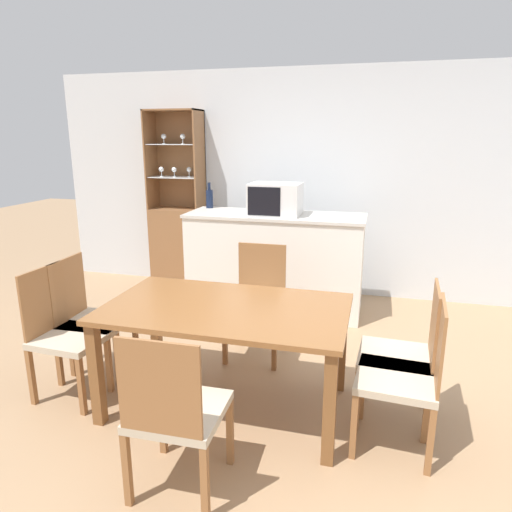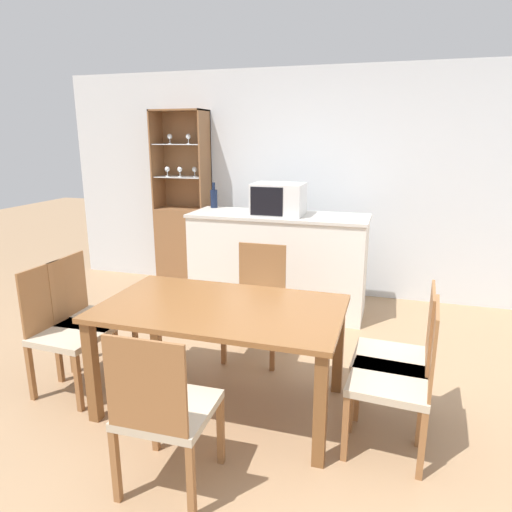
{
  "view_description": "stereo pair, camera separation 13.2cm",
  "coord_description": "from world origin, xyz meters",
  "px_view_note": "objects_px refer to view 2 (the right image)",
  "views": [
    {
      "loc": [
        0.47,
        -2.64,
        1.81
      ],
      "look_at": [
        -0.48,
        0.96,
        0.83
      ],
      "focal_mm": 32.0,
      "sensor_mm": 36.0,
      "label": 1
    },
    {
      "loc": [
        0.6,
        -2.6,
        1.81
      ],
      "look_at": [
        -0.48,
        0.96,
        0.83
      ],
      "focal_mm": 32.0,
      "sensor_mm": 36.0,
      "label": 2
    }
  ],
  "objects_px": {
    "dining_chair_side_left_near": "(66,331)",
    "dining_table": "(221,319)",
    "dining_chair_side_right_near": "(399,379)",
    "dining_chair_side_right_far": "(399,357)",
    "microwave": "(278,199)",
    "wine_bottle": "(214,198)",
    "dining_chair_head_far": "(257,302)",
    "dining_chair_head_near": "(164,410)",
    "dining_chair_side_left_far": "(90,316)",
    "display_cabinet": "(184,233)"
  },
  "relations": [
    {
      "from": "dining_chair_side_left_near",
      "to": "dining_table",
      "type": "bearing_deg",
      "value": 99.92
    },
    {
      "from": "dining_chair_head_near",
      "to": "microwave",
      "type": "distance_m",
      "value": 2.75
    },
    {
      "from": "dining_chair_side_left_near",
      "to": "wine_bottle",
      "type": "xyz_separation_m",
      "value": [
        0.26,
        2.23,
        0.68
      ]
    },
    {
      "from": "dining_chair_side_left_far",
      "to": "microwave",
      "type": "xyz_separation_m",
      "value": [
        1.06,
        1.7,
        0.73
      ]
    },
    {
      "from": "dining_chair_head_far",
      "to": "dining_chair_head_near",
      "type": "xyz_separation_m",
      "value": [
        0.0,
        -1.63,
        0.0
      ]
    },
    {
      "from": "dining_table",
      "to": "wine_bottle",
      "type": "distance_m",
      "value": 2.33
    },
    {
      "from": "dining_chair_side_right_far",
      "to": "microwave",
      "type": "height_order",
      "value": "microwave"
    },
    {
      "from": "display_cabinet",
      "to": "dining_chair_side_left_near",
      "type": "xyz_separation_m",
      "value": [
        0.28,
        -2.55,
        -0.18
      ]
    },
    {
      "from": "dining_chair_side_right_near",
      "to": "dining_chair_side_right_far",
      "type": "relative_size",
      "value": 1.0
    },
    {
      "from": "microwave",
      "to": "wine_bottle",
      "type": "distance_m",
      "value": 0.85
    },
    {
      "from": "dining_chair_side_left_far",
      "to": "dining_chair_side_right_near",
      "type": "distance_m",
      "value": 2.3
    },
    {
      "from": "dining_table",
      "to": "wine_bottle",
      "type": "xyz_separation_m",
      "value": [
        -0.88,
        2.09,
        0.51
      ]
    },
    {
      "from": "dining_table",
      "to": "wine_bottle",
      "type": "relative_size",
      "value": 5.66
    },
    {
      "from": "dining_chair_side_left_far",
      "to": "dining_chair_side_right_near",
      "type": "bearing_deg",
      "value": 80.96
    },
    {
      "from": "wine_bottle",
      "to": "dining_chair_head_near",
      "type": "bearing_deg",
      "value": -73.06
    },
    {
      "from": "dining_chair_head_near",
      "to": "dining_chair_head_far",
      "type": "bearing_deg",
      "value": 88.96
    },
    {
      "from": "dining_table",
      "to": "dining_chair_head_far",
      "type": "xyz_separation_m",
      "value": [
        -0.0,
        0.81,
        -0.17
      ]
    },
    {
      "from": "microwave",
      "to": "dining_chair_side_left_far",
      "type": "bearing_deg",
      "value": -122.1
    },
    {
      "from": "dining_chair_side_right_near",
      "to": "wine_bottle",
      "type": "bearing_deg",
      "value": 46.48
    },
    {
      "from": "dining_chair_side_left_far",
      "to": "dining_chair_side_right_far",
      "type": "relative_size",
      "value": 1.0
    },
    {
      "from": "dining_chair_side_right_near",
      "to": "wine_bottle",
      "type": "xyz_separation_m",
      "value": [
        -2.03,
        2.24,
        0.68
      ]
    },
    {
      "from": "display_cabinet",
      "to": "dining_chair_side_right_near",
      "type": "height_order",
      "value": "display_cabinet"
    },
    {
      "from": "dining_chair_head_near",
      "to": "wine_bottle",
      "type": "distance_m",
      "value": 3.11
    },
    {
      "from": "dining_chair_head_near",
      "to": "display_cabinet",
      "type": "bearing_deg",
      "value": 112.72
    },
    {
      "from": "dining_chair_side_left_near",
      "to": "dining_chair_head_far",
      "type": "bearing_deg",
      "value": 132.89
    },
    {
      "from": "dining_table",
      "to": "dining_chair_side_left_near",
      "type": "relative_size",
      "value": 1.71
    },
    {
      "from": "dining_chair_side_left_far",
      "to": "dining_chair_side_left_near",
      "type": "bearing_deg",
      "value": -1.96
    },
    {
      "from": "dining_chair_side_left_near",
      "to": "dining_chair_side_right_far",
      "type": "bearing_deg",
      "value": 99.91
    },
    {
      "from": "microwave",
      "to": "wine_bottle",
      "type": "xyz_separation_m",
      "value": [
        -0.81,
        0.26,
        -0.05
      ]
    },
    {
      "from": "dining_table",
      "to": "dining_chair_side_right_far",
      "type": "height_order",
      "value": "dining_chair_side_right_far"
    },
    {
      "from": "dining_chair_side_right_near",
      "to": "dining_chair_side_right_far",
      "type": "xyz_separation_m",
      "value": [
        0.0,
        0.28,
        0.0
      ]
    },
    {
      "from": "dining_chair_head_near",
      "to": "dining_chair_side_left_near",
      "type": "bearing_deg",
      "value": 148.27
    },
    {
      "from": "dining_chair_head_far",
      "to": "dining_chair_side_right_near",
      "type": "bearing_deg",
      "value": 139.67
    },
    {
      "from": "dining_table",
      "to": "microwave",
      "type": "xyz_separation_m",
      "value": [
        -0.08,
        1.83,
        0.56
      ]
    },
    {
      "from": "display_cabinet",
      "to": "dining_chair_head_far",
      "type": "relative_size",
      "value": 2.27
    },
    {
      "from": "dining_chair_head_near",
      "to": "dining_table",
      "type": "bearing_deg",
      "value": 88.99
    },
    {
      "from": "display_cabinet",
      "to": "dining_chair_side_left_far",
      "type": "bearing_deg",
      "value": -82.98
    },
    {
      "from": "dining_table",
      "to": "dining_chair_side_right_near",
      "type": "xyz_separation_m",
      "value": [
        1.14,
        -0.14,
        -0.17
      ]
    },
    {
      "from": "dining_chair_side_left_far",
      "to": "microwave",
      "type": "bearing_deg",
      "value": 145.93
    },
    {
      "from": "wine_bottle",
      "to": "dining_chair_side_right_near",
      "type": "bearing_deg",
      "value": -47.82
    },
    {
      "from": "dining_chair_head_far",
      "to": "dining_chair_side_left_near",
      "type": "relative_size",
      "value": 1.0
    },
    {
      "from": "wine_bottle",
      "to": "display_cabinet",
      "type": "bearing_deg",
      "value": 149.35
    },
    {
      "from": "dining_chair_side_right_near",
      "to": "dining_chair_side_right_far",
      "type": "height_order",
      "value": "same"
    },
    {
      "from": "dining_table",
      "to": "dining_chair_side_left_near",
      "type": "xyz_separation_m",
      "value": [
        -1.14,
        -0.14,
        -0.17
      ]
    },
    {
      "from": "dining_chair_head_far",
      "to": "dining_chair_side_left_far",
      "type": "height_order",
      "value": "same"
    },
    {
      "from": "dining_chair_side_left_near",
      "to": "wine_bottle",
      "type": "height_order",
      "value": "wine_bottle"
    },
    {
      "from": "dining_table",
      "to": "dining_chair_head_near",
      "type": "xyz_separation_m",
      "value": [
        0.0,
        -0.81,
        -0.17
      ]
    },
    {
      "from": "dining_chair_side_left_far",
      "to": "wine_bottle",
      "type": "height_order",
      "value": "wine_bottle"
    },
    {
      "from": "dining_chair_side_right_far",
      "to": "display_cabinet",
      "type": "bearing_deg",
      "value": 51.53
    },
    {
      "from": "dining_chair_side_right_far",
      "to": "dining_chair_side_left_near",
      "type": "bearing_deg",
      "value": 99.96
    }
  ]
}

